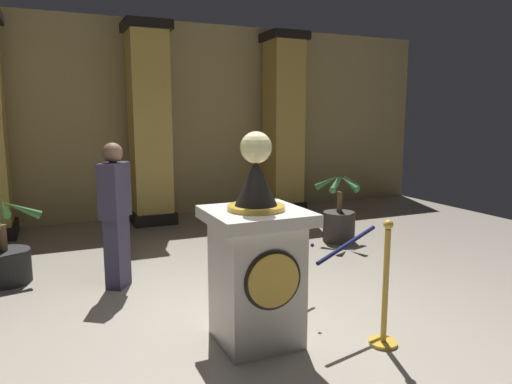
{
  "coord_description": "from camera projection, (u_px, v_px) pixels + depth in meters",
  "views": [
    {
      "loc": [
        -1.65,
        -3.75,
        1.91
      ],
      "look_at": [
        -0.12,
        -0.29,
        1.29
      ],
      "focal_mm": 32.98,
      "sensor_mm": 36.0,
      "label": 1
    }
  ],
  "objects": [
    {
      "name": "velvet_rope",
      "position": [
        313.0,
        236.0,
        4.42
      ],
      "size": [
        1.03,
        1.05,
        0.22
      ],
      "color": "#141947"
    },
    {
      "name": "potted_palm_left",
      "position": [
        5.0,
        259.0,
        5.39
      ],
      "size": [
        0.86,
        0.83,
        1.03
      ],
      "color": "black",
      "rests_on": "ground_plane"
    },
    {
      "name": "bystander_guest",
      "position": [
        115.0,
        212.0,
        5.18
      ],
      "size": [
        0.39,
        0.42,
        1.62
      ],
      "color": "#383347",
      "rests_on": "ground_plane"
    },
    {
      "name": "column_centre_rear",
      "position": [
        150.0,
        126.0,
        8.27
      ],
      "size": [
        0.78,
        0.78,
        3.5
      ],
      "color": "black",
      "rests_on": "ground_plane"
    },
    {
      "name": "ground_plane",
      "position": [
        256.0,
        324.0,
        4.35
      ],
      "size": [
        12.27,
        12.27,
        0.0
      ],
      "primitive_type": "plane",
      "color": "#9E9384"
    },
    {
      "name": "potted_palm_right",
      "position": [
        339.0,
        220.0,
        7.19
      ],
      "size": [
        0.72,
        0.74,
        1.08
      ],
      "color": "#2D2823",
      "rests_on": "ground_plane"
    },
    {
      "name": "stanchion_far",
      "position": [
        255.0,
        260.0,
        5.07
      ],
      "size": [
        0.24,
        0.24,
        1.04
      ],
      "color": "gold",
      "rests_on": "ground_plane"
    },
    {
      "name": "stanchion_near",
      "position": [
        385.0,
        302.0,
        3.91
      ],
      "size": [
        0.24,
        0.24,
        1.08
      ],
      "color": "gold",
      "rests_on": "ground_plane"
    },
    {
      "name": "back_wall",
      "position": [
        143.0,
        121.0,
        8.77
      ],
      "size": [
        12.27,
        0.16,
        3.64
      ],
      "primitive_type": "cube",
      "color": "tan",
      "rests_on": "ground_plane"
    },
    {
      "name": "pedestal_clock",
      "position": [
        256.0,
        262.0,
        3.92
      ],
      "size": [
        0.8,
        0.8,
        1.79
      ],
      "color": "beige",
      "rests_on": "ground_plane"
    },
    {
      "name": "column_right",
      "position": [
        284.0,
        125.0,
        9.32
      ],
      "size": [
        0.76,
        0.76,
        3.5
      ],
      "color": "black",
      "rests_on": "ground_plane"
    }
  ]
}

